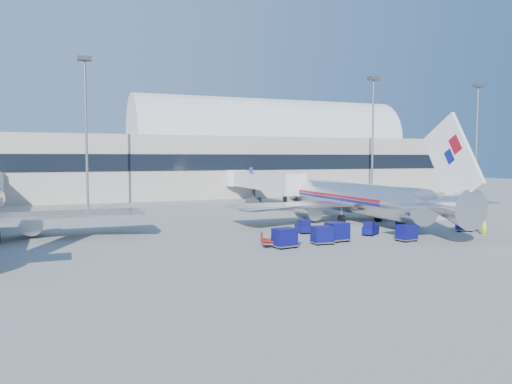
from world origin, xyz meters
name	(u,v)px	position (x,y,z in m)	size (l,w,h in m)	color
ground	(299,231)	(0.00, 0.00, 0.00)	(260.00, 260.00, 0.00)	gray
terminal	(114,159)	(-13.60, 55.96, 7.52)	(170.00, 28.15, 21.00)	#B2AA9E
airliner_main	(356,198)	(10.00, 4.51, 2.93)	(32.00, 37.26, 12.07)	silver
jetbridge_near	(258,181)	(7.60, 30.81, 3.93)	(4.40, 27.50, 6.25)	silver
mast_west	(86,110)	(-20.00, 30.00, 14.79)	(2.00, 1.20, 22.60)	slate
mast_east	(373,120)	(30.00, 30.00, 14.79)	(2.00, 1.20, 22.60)	slate
mast_far_east	(477,123)	(55.00, 30.00, 14.79)	(2.00, 1.20, 22.60)	slate
barrier_near	(422,217)	(18.00, 2.00, 0.45)	(3.00, 0.55, 0.90)	#9E9E96
barrier_mid	(443,216)	(21.30, 2.00, 0.45)	(3.00, 0.55, 0.90)	#9E9E96
barrier_far	(463,215)	(24.60, 2.00, 0.45)	(3.00, 0.55, 0.90)	#9E9E96
tug_lead	(370,229)	(5.49, -5.17, 0.65)	(2.40, 2.15, 1.42)	#0B0B52
tug_right	(406,222)	(11.99, -2.63, 0.73)	(2.57, 2.63, 1.60)	#0B0B52
tug_left	(303,227)	(-0.27, -1.51, 0.67)	(1.38, 2.37, 1.47)	#0B0B52
cart_train_a	(337,232)	(0.29, -7.37, 0.97)	(2.19, 1.74, 1.81)	#0B0B52
cart_train_b	(322,235)	(-1.71, -8.09, 0.89)	(1.97, 1.55, 1.66)	#0B0B52
cart_train_c	(285,237)	(-5.69, -8.52, 0.93)	(2.19, 1.79, 1.75)	#0B0B52
cart_solo_near	(407,233)	(6.53, -9.59, 0.83)	(1.95, 1.60, 1.56)	#0B0B52
cart_solo_far	(464,224)	(16.38, -6.68, 0.80)	(2.12, 2.00, 1.49)	#0B0B52
cart_open_red	(275,242)	(-6.23, -7.59, 0.45)	(2.71, 2.24, 0.63)	slate
ramp_worker	(484,227)	(16.31, -9.40, 0.87)	(0.64, 0.42, 1.74)	#CCE317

